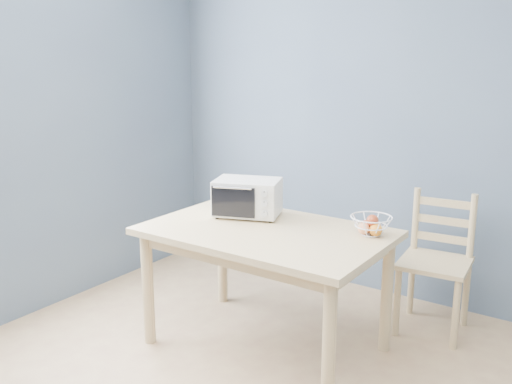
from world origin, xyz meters
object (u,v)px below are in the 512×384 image
Objects in this scene: toaster_oven at (245,197)px; fruit_basket at (371,225)px; dining_table at (266,246)px; dining_chair at (436,264)px.

toaster_oven reaches higher than fruit_basket.
dining_table is 2.97× the size of toaster_oven.
dining_chair is at bearing 11.93° from toaster_oven.
dining_table is 0.62m from fruit_basket.
dining_chair is (1.03, 0.66, -0.43)m from toaster_oven.
dining_table is 1.14m from dining_chair.
fruit_basket is (0.82, 0.09, -0.07)m from toaster_oven.
toaster_oven is (-0.27, 0.16, 0.23)m from dining_table.
dining_table is at bearing -155.77° from fruit_basket.
toaster_oven reaches higher than dining_chair.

